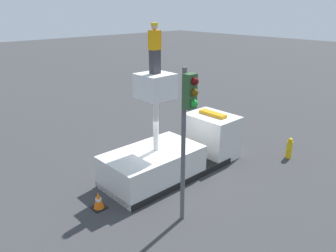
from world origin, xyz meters
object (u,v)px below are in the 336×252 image
object	(u,v)px
worker	(155,49)
traffic_light_pole	(187,118)
bucket_truck	(176,152)
traffic_cone_rear	(99,201)
fire_hydrant	(289,148)

from	to	relation	value
worker	traffic_light_pole	xyz separation A→B (m)	(-1.08, -2.67, -1.64)
bucket_truck	traffic_cone_rear	world-z (taller)	bucket_truck
worker	traffic_light_pole	bearing A→B (deg)	-111.97
traffic_light_pole	traffic_cone_rear	world-z (taller)	traffic_light_pole
worker	traffic_cone_rear	size ratio (longest dim) A/B	2.77
worker	traffic_light_pole	size ratio (longest dim) A/B	0.35
bucket_truck	traffic_light_pole	bearing A→B (deg)	-128.72
bucket_truck	traffic_cone_rear	size ratio (longest dim) A/B	10.04
bucket_truck	worker	size ratio (longest dim) A/B	3.62
bucket_truck	fire_hydrant	bearing A→B (deg)	-29.21
traffic_light_pole	fire_hydrant	distance (m)	7.48
fire_hydrant	traffic_light_pole	bearing A→B (deg)	-179.56
bucket_truck	fire_hydrant	distance (m)	5.38
traffic_light_pole	traffic_cone_rear	distance (m)	4.43
worker	fire_hydrant	size ratio (longest dim) A/B	1.78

